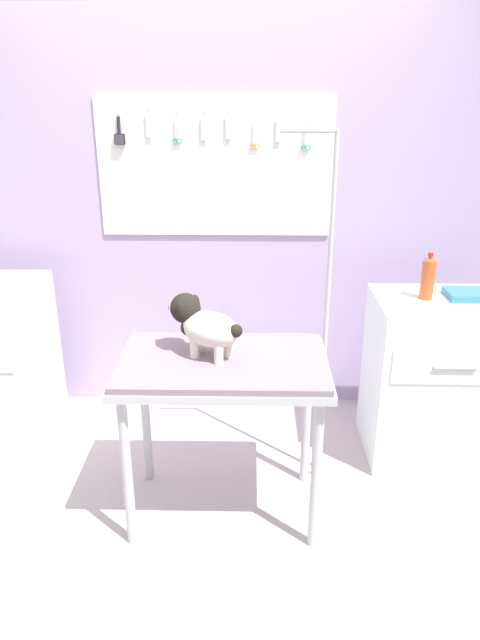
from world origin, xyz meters
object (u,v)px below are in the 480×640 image
at_px(grooming_table, 223,377).
at_px(cabinet_right, 434,378).
at_px(dog, 203,325).
at_px(soda_bottle, 428,278).
at_px(grooming_arm, 324,329).

distance_m(grooming_table, cabinet_right, 1.24).
relative_size(grooming_table, dog, 2.58).
relative_size(dog, soda_bottle, 1.49).
bearing_deg(soda_bottle, grooming_arm, -157.30).
xyz_separation_m(cabinet_right, soda_bottle, (-0.09, 0.02, 0.56)).
bearing_deg(soda_bottle, dog, -155.40).
bearing_deg(grooming_table, dog, 156.96).
distance_m(grooming_arm, cabinet_right, 0.76).
bearing_deg(cabinet_right, dog, -157.91).
distance_m(grooming_table, dog, 0.25).
distance_m(grooming_table, soda_bottle, 1.18).
distance_m(grooming_arm, soda_bottle, 0.61).
distance_m(grooming_table, grooming_arm, 0.57).
xyz_separation_m(dog, soda_bottle, (1.09, 0.50, 0.06)).
relative_size(grooming_table, soda_bottle, 3.84).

